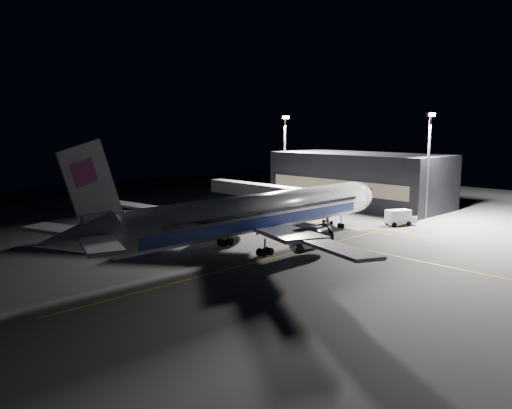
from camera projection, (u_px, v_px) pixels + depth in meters
The scene contains 14 objects.
ground at pixel (259, 247), 75.32m from camera, with size 200.00×200.00×0.00m, color #4C4C4F.
guide_line_main at pixel (302, 237), 82.16m from camera, with size 0.25×80.00×0.01m, color gold.
guide_line_cross at pixel (288, 254), 71.04m from camera, with size 70.00×0.25×0.01m, color gold.
guide_line_side at pixel (304, 220), 97.50m from camera, with size 0.25×40.00×0.01m, color gold.
airliner at pixel (254, 214), 73.79m from camera, with size 61.48×54.22×16.64m.
terminal at pixel (359, 179), 115.85m from camera, with size 18.12×40.00×12.00m.
jet_bridge at pixel (275, 193), 102.55m from camera, with size 3.60×34.40×6.30m.
floodlight_mast_north at pixel (285, 150), 123.61m from camera, with size 2.40×0.68×20.70m.
floodlight_mast_south at pixel (429, 156), 96.52m from camera, with size 2.40×0.67×20.70m.
service_truck at pixel (400, 217), 91.65m from camera, with size 6.10×4.40×2.92m.
baggage_tug at pixel (181, 222), 90.78m from camera, with size 2.62×2.35×1.59m.
safety_cone_a at pixel (257, 232), 84.06m from camera, with size 0.45×0.45×0.67m, color #FF490A.
safety_cone_b at pixel (192, 240), 78.38m from camera, with size 0.42×0.42×0.63m, color #FF490A.
safety_cone_c at pixel (184, 235), 82.72m from camera, with size 0.35×0.35×0.52m, color #FF490A.
Camera 1 is at (-51.20, -52.67, 17.84)m, focal length 35.00 mm.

